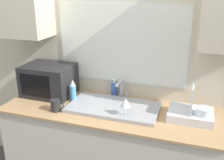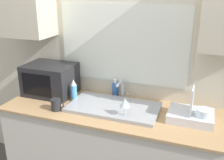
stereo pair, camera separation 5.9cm
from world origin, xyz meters
The scene contains 10 objects.
countertop centered at (0.00, 0.32, 0.46)m, with size 1.87×0.68×0.92m.
wall_back centered at (0.00, 0.64, 1.40)m, with size 6.00×0.38×2.60m.
sink_basin centered at (0.03, 0.33, 0.94)m, with size 0.78×0.42×0.03m.
faucet centered at (0.04, 0.55, 1.04)m, with size 0.08×0.17×0.20m.
microwave centered at (-0.66, 0.44, 1.07)m, with size 0.47×0.36×0.30m.
dish_rack centered at (0.68, 0.35, 0.98)m, with size 0.35×0.27×0.29m.
spray_bottle centered at (-0.37, 0.37, 1.02)m, with size 0.06×0.06×0.21m.
soap_bottle centered at (-0.05, 0.61, 1.00)m, with size 0.06×0.06×0.17m.
mug_near_sink centered at (-0.42, 0.14, 0.97)m, with size 0.12×0.08×0.10m.
wine_glass centered at (0.17, 0.19, 1.06)m, with size 0.08×0.08×0.18m.
Camera 1 is at (0.67, -1.62, 1.93)m, focal length 42.00 mm.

